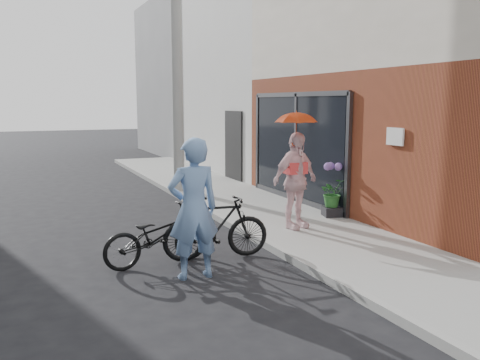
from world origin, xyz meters
TOP-DOWN VIEW (x-y plane):
  - ground at (0.00, 0.00)m, footprint 80.00×80.00m
  - sidewalk at (2.10, 2.00)m, footprint 2.20×24.00m
  - curb at (0.94, 2.00)m, footprint 0.12×24.00m
  - plaster_building at (7.20, 9.00)m, footprint 8.00×6.00m
  - east_building_far at (7.20, 16.00)m, footprint 8.00×8.00m
  - utility_pole at (1.10, 6.00)m, footprint 0.28×0.28m
  - officer at (-0.63, -0.23)m, footprint 0.72×0.48m
  - bike_left at (-0.94, 0.53)m, footprint 1.74×0.82m
  - bike_right at (-0.05, 0.44)m, footprint 1.70×0.67m
  - kimono_woman at (1.81, 1.23)m, footprint 1.11×0.69m
  - parasol at (1.81, 1.23)m, footprint 0.72×0.72m
  - planter at (3.00, 1.77)m, footprint 0.44×0.44m
  - potted_plant at (3.00, 1.77)m, footprint 0.53×0.46m

SIDE VIEW (x-z plane):
  - ground at x=0.00m, z-range 0.00..0.00m
  - sidewalk at x=2.10m, z-range 0.00..0.12m
  - curb at x=0.94m, z-range 0.00..0.12m
  - planter at x=3.00m, z-range 0.12..0.31m
  - bike_left at x=-0.94m, z-range 0.00..0.88m
  - bike_right at x=-0.05m, z-range 0.00..1.00m
  - potted_plant at x=3.00m, z-range 0.31..0.89m
  - officer at x=-0.63m, z-range 0.00..1.94m
  - kimono_woman at x=1.81m, z-range 0.12..1.87m
  - parasol at x=1.81m, z-range 1.87..2.51m
  - plaster_building at x=7.20m, z-range 0.00..7.00m
  - east_building_far at x=7.20m, z-range 0.00..7.00m
  - utility_pole at x=1.10m, z-range 0.00..7.00m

